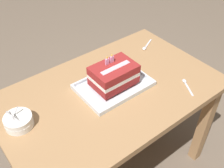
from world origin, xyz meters
name	(u,v)px	position (x,y,z in m)	size (l,w,h in m)	color
ground_plane	(111,166)	(0.00, 0.00, 0.00)	(8.00, 8.00, 0.00)	#6B5B4C
dining_table	(110,105)	(0.00, 0.00, 0.59)	(1.15, 0.71, 0.70)	#9E754C
foil_tray	(114,85)	(0.03, 0.01, 0.70)	(0.37, 0.26, 0.02)	silver
birthday_cake	(114,75)	(0.03, 0.01, 0.78)	(0.22, 0.15, 0.15)	maroon
bowl_stack	(19,121)	(-0.46, 0.07, 0.72)	(0.13, 0.13, 0.10)	white
serving_spoon_near_tray	(145,47)	(0.42, 0.18, 0.70)	(0.13, 0.08, 0.01)	silver
serving_spoon_by_bowls	(186,83)	(0.34, -0.21, 0.70)	(0.08, 0.12, 0.01)	silver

